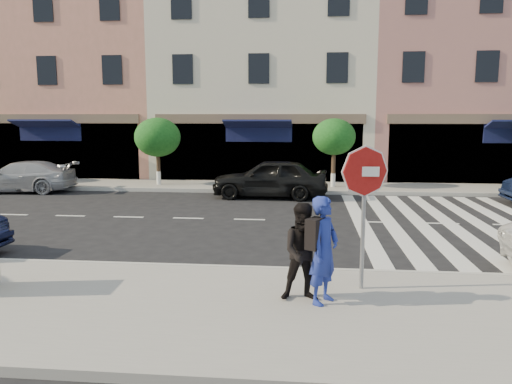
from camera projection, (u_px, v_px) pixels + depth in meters
name	position (u px, v px, depth m)	size (l,w,h in m)	color
ground	(231.00, 254.00, 12.04)	(120.00, 120.00, 0.00)	black
sidewalk_near	(198.00, 310.00, 8.34)	(60.00, 4.50, 0.15)	gray
sidewalk_far	(267.00, 187.00, 22.84)	(60.00, 3.00, 0.15)	gray
building_west_mid	(85.00, 51.00, 28.77)	(10.00, 9.00, 14.00)	tan
building_centre	(266.00, 76.00, 27.97)	(11.00, 9.00, 11.00)	beige
building_east_mid	(490.00, 55.00, 26.65)	(13.00, 9.00, 13.00)	#AB6B65
street_tree_wb	(157.00, 138.00, 22.80)	(2.10, 2.10, 3.06)	#473323
street_tree_c	(334.00, 137.00, 22.01)	(1.90, 1.90, 3.04)	#473323
stop_sign	(365.00, 186.00, 8.88)	(0.93, 0.11, 2.63)	gray
photographer	(324.00, 250.00, 8.35)	(0.67, 0.44, 1.83)	navy
walker	(305.00, 252.00, 8.48)	(0.82, 0.64, 1.69)	black
car_far_left	(21.00, 177.00, 21.69)	(1.88, 4.61, 1.34)	#A3A3A9
car_far_mid	(270.00, 178.00, 20.16)	(1.87, 4.66, 1.59)	black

